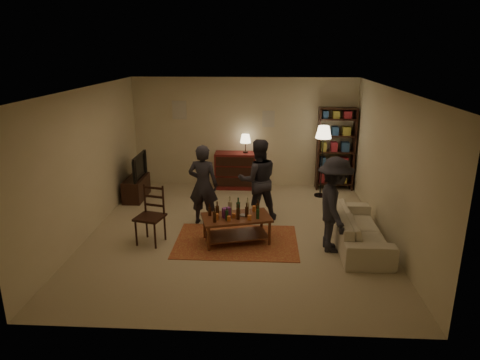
# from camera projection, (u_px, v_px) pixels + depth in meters

# --- Properties ---
(floor) EXTENTS (6.00, 6.00, 0.00)m
(floor) POSITION_uv_depth(u_px,v_px,m) (237.00, 232.00, 8.17)
(floor) COLOR #C6B793
(floor) RESTS_ON ground
(room_shell) EXTENTS (6.00, 6.00, 6.00)m
(room_shell) POSITION_uv_depth(u_px,v_px,m) (218.00, 114.00, 10.51)
(room_shell) COLOR beige
(room_shell) RESTS_ON ground
(rug) EXTENTS (2.20, 1.50, 0.01)m
(rug) POSITION_uv_depth(u_px,v_px,m) (236.00, 241.00, 7.77)
(rug) COLOR maroon
(rug) RESTS_ON ground
(coffee_table) EXTENTS (1.34, 0.95, 0.83)m
(coffee_table) POSITION_uv_depth(u_px,v_px,m) (236.00, 220.00, 7.65)
(coffee_table) COLOR brown
(coffee_table) RESTS_ON ground
(dining_chair) EXTENTS (0.56, 0.56, 1.06)m
(dining_chair) POSITION_uv_depth(u_px,v_px,m) (151.00, 212.00, 7.63)
(dining_chair) COLOR black
(dining_chair) RESTS_ON ground
(tv_stand) EXTENTS (0.40, 1.00, 1.06)m
(tv_stand) POSITION_uv_depth(u_px,v_px,m) (136.00, 182.00, 9.90)
(tv_stand) COLOR black
(tv_stand) RESTS_ON ground
(dresser) EXTENTS (1.00, 0.50, 1.36)m
(dresser) POSITION_uv_depth(u_px,v_px,m) (236.00, 169.00, 10.63)
(dresser) COLOR maroon
(dresser) RESTS_ON ground
(bookshelf) EXTENTS (0.90, 0.34, 2.02)m
(bookshelf) POSITION_uv_depth(u_px,v_px,m) (336.00, 148.00, 10.40)
(bookshelf) COLOR black
(bookshelf) RESTS_ON ground
(floor_lamp) EXTENTS (0.36, 0.36, 1.68)m
(floor_lamp) POSITION_uv_depth(u_px,v_px,m) (323.00, 137.00, 9.75)
(floor_lamp) COLOR black
(floor_lamp) RESTS_ON ground
(sofa) EXTENTS (0.81, 2.08, 0.61)m
(sofa) POSITION_uv_depth(u_px,v_px,m) (359.00, 229.00, 7.58)
(sofa) COLOR beige
(sofa) RESTS_ON ground
(person_left) EXTENTS (0.63, 0.46, 1.61)m
(person_left) POSITION_uv_depth(u_px,v_px,m) (203.00, 185.00, 8.36)
(person_left) COLOR #24232A
(person_left) RESTS_ON ground
(person_right) EXTENTS (0.93, 0.79, 1.67)m
(person_right) POSITION_uv_depth(u_px,v_px,m) (258.00, 180.00, 8.57)
(person_right) COLOR #2A2931
(person_right) RESTS_ON ground
(person_by_sofa) EXTENTS (0.66, 1.09, 1.66)m
(person_by_sofa) POSITION_uv_depth(u_px,v_px,m) (334.00, 205.00, 7.24)
(person_by_sofa) COLOR #26262E
(person_by_sofa) RESTS_ON ground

